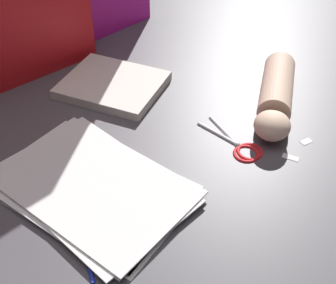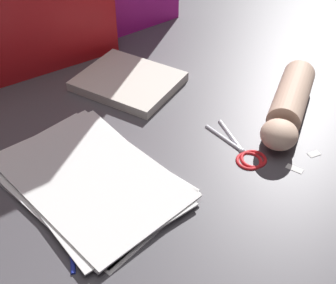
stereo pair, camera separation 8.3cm
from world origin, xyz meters
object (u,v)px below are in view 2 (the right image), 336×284
Objects in this scene: scissors at (244,151)px; hand_forearm at (289,105)px; book_closed at (128,81)px; paper_stack at (89,179)px.

hand_forearm is at bearing 3.62° from scissors.
hand_forearm reaches higher than book_closed.
hand_forearm reaches higher than scissors.
scissors is 0.59× the size of hand_forearm.
paper_stack is 0.44m from hand_forearm.
scissors is (0.26, -0.14, -0.00)m from paper_stack.
scissors is at bearing -27.97° from paper_stack.
paper_stack is 2.26× the size of scissors.
paper_stack is 0.30m from scissors.
hand_forearm reaches higher than paper_stack.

